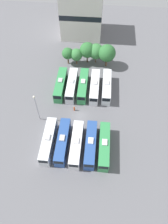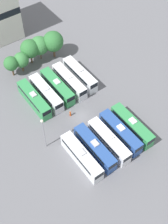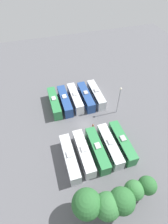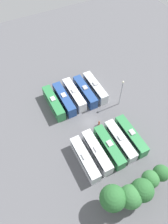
# 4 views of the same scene
# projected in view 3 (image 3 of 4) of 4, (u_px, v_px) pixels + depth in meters

# --- Properties ---
(ground_plane) EXTENTS (122.22, 122.22, 0.00)m
(ground_plane) POSITION_uv_depth(u_px,v_px,m) (85.00, 125.00, 49.49)
(ground_plane) COLOR slate
(bus_0) EXTENTS (2.46, 11.67, 3.74)m
(bus_0) POSITION_uv_depth(u_px,v_px,m) (96.00, 94.00, 55.66)
(bus_0) COLOR silver
(bus_0) RESTS_ON ground_plane
(bus_1) EXTENTS (2.46, 11.67, 3.74)m
(bus_1) POSITION_uv_depth(u_px,v_px,m) (86.00, 97.00, 54.89)
(bus_1) COLOR #284C93
(bus_1) RESTS_ON ground_plane
(bus_2) EXTENTS (2.46, 11.67, 3.74)m
(bus_2) POSITION_uv_depth(u_px,v_px,m) (75.00, 98.00, 54.50)
(bus_2) COLOR white
(bus_2) RESTS_ON ground_plane
(bus_3) EXTENTS (2.46, 11.67, 3.74)m
(bus_3) POSITION_uv_depth(u_px,v_px,m) (65.00, 101.00, 53.63)
(bus_3) COLOR #284C93
(bus_3) RESTS_ON ground_plane
(bus_4) EXTENTS (2.46, 11.67, 3.74)m
(bus_4) POSITION_uv_depth(u_px,v_px,m) (54.00, 103.00, 53.05)
(bus_4) COLOR #338C4C
(bus_4) RESTS_ON ground_plane
(bus_5) EXTENTS (2.46, 11.67, 3.74)m
(bus_5) POSITION_uv_depth(u_px,v_px,m) (122.00, 142.00, 43.22)
(bus_5) COLOR #338C4C
(bus_5) RESTS_ON ground_plane
(bus_6) EXTENTS (2.46, 11.67, 3.74)m
(bus_6) POSITION_uv_depth(u_px,v_px,m) (110.00, 146.00, 42.55)
(bus_6) COLOR silver
(bus_6) RESTS_ON ground_plane
(bus_7) EXTENTS (2.46, 11.67, 3.74)m
(bus_7) POSITION_uv_depth(u_px,v_px,m) (97.00, 150.00, 41.77)
(bus_7) COLOR #338C4C
(bus_7) RESTS_ON ground_plane
(bus_8) EXTENTS (2.46, 11.67, 3.74)m
(bus_8) POSITION_uv_depth(u_px,v_px,m) (84.00, 153.00, 41.20)
(bus_8) COLOR white
(bus_8) RESTS_ON ground_plane
(bus_9) EXTENTS (2.46, 11.67, 3.74)m
(bus_9) POSITION_uv_depth(u_px,v_px,m) (70.00, 158.00, 40.25)
(bus_9) COLOR silver
(bus_9) RESTS_ON ground_plane
(worker_person) EXTENTS (0.36, 0.36, 1.70)m
(worker_person) POSITION_uv_depth(u_px,v_px,m) (93.00, 126.00, 48.11)
(worker_person) COLOR #CC4C19
(worker_person) RESTS_ON ground_plane
(light_pole) EXTENTS (0.60, 0.60, 9.25)m
(light_pole) POSITION_uv_depth(u_px,v_px,m) (119.00, 97.00, 48.51)
(light_pole) COLOR gray
(light_pole) RESTS_ON ground_plane
(tree_0) EXTENTS (3.68, 3.68, 5.82)m
(tree_0) POSITION_uv_depth(u_px,v_px,m) (147.00, 185.00, 33.91)
(tree_0) COLOR brown
(tree_0) RESTS_ON ground_plane
(tree_1) EXTENTS (3.90, 3.90, 5.64)m
(tree_1) POSITION_uv_depth(u_px,v_px,m) (134.00, 190.00, 33.57)
(tree_1) COLOR brown
(tree_1) RESTS_ON ground_plane
(tree_2) EXTENTS (4.89, 4.89, 7.20)m
(tree_2) POSITION_uv_depth(u_px,v_px,m) (122.00, 201.00, 31.26)
(tree_2) COLOR brown
(tree_2) RESTS_ON ground_plane
(tree_3) EXTENTS (4.91, 4.91, 6.92)m
(tree_3) POSITION_uv_depth(u_px,v_px,m) (107.00, 206.00, 30.94)
(tree_3) COLOR brown
(tree_3) RESTS_ON ground_plane
(tree_4) EXTENTS (5.41, 5.41, 7.72)m
(tree_4) POSITION_uv_depth(u_px,v_px,m) (87.00, 204.00, 30.70)
(tree_4) COLOR brown
(tree_4) RESTS_ON ground_plane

